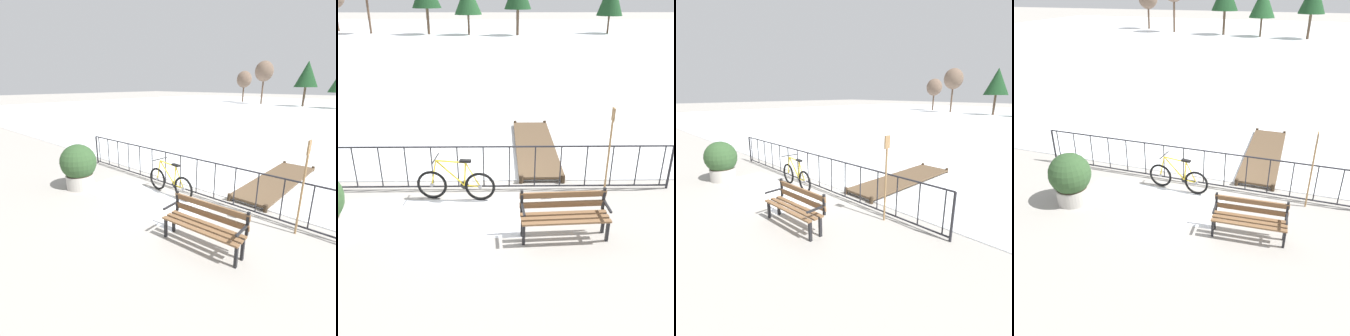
# 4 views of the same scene
# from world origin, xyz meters

# --- Properties ---
(ground_plane) EXTENTS (160.00, 160.00, 0.00)m
(ground_plane) POSITION_xyz_m (0.00, 0.00, 0.00)
(ground_plane) COLOR #9E9991
(frozen_pond) EXTENTS (80.00, 56.00, 0.03)m
(frozen_pond) POSITION_xyz_m (0.00, 28.40, 0.01)
(frozen_pond) COLOR white
(frozen_pond) RESTS_ON ground
(snow_patch) EXTENTS (3.69, 1.44, 0.01)m
(snow_patch) POSITION_xyz_m (-0.79, -1.20, 0.00)
(snow_patch) COLOR white
(snow_patch) RESTS_ON ground
(railing_fence) EXTENTS (9.06, 0.06, 1.07)m
(railing_fence) POSITION_xyz_m (0.00, 0.00, 0.56)
(railing_fence) COLOR #232328
(railing_fence) RESTS_ON ground
(bicycle_near_railing) EXTENTS (1.71, 0.52, 0.97)m
(bicycle_near_railing) POSITION_xyz_m (-0.29, -0.45, 0.37)
(bicycle_near_railing) COLOR black
(bicycle_near_railing) RESTS_ON ground
(park_bench) EXTENTS (1.62, 0.57, 0.89)m
(park_bench) POSITION_xyz_m (1.82, -1.84, 0.51)
(park_bench) COLOR brown
(park_bench) RESTS_ON ground
(oar_upright) EXTENTS (0.04, 0.16, 1.98)m
(oar_upright) POSITION_xyz_m (3.00, -0.22, 1.14)
(oar_upright) COLOR #937047
(oar_upright) RESTS_ON ground
(wooden_dock) EXTENTS (1.10, 4.25, 0.20)m
(wooden_dock) POSITION_xyz_m (1.65, 2.37, 0.12)
(wooden_dock) COLOR brown
(wooden_dock) RESTS_ON ground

